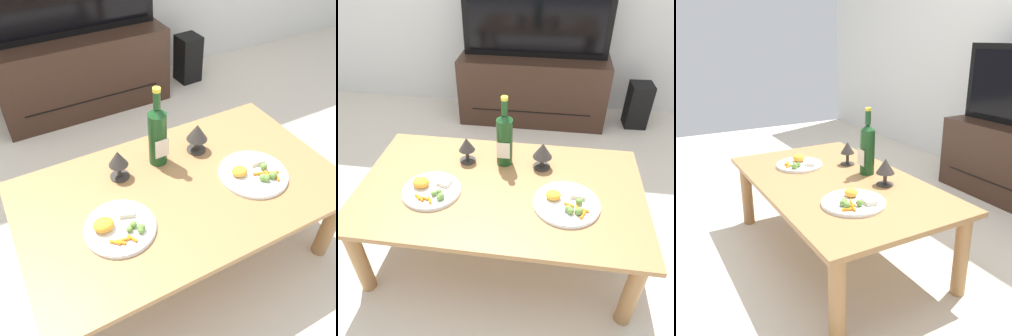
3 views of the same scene
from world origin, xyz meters
TOP-DOWN VIEW (x-y plane):
  - ground_plane at (0.00, 0.00)m, footprint 6.40×6.40m
  - dining_table at (0.00, 0.00)m, footprint 1.33×0.78m
  - tv_stand at (0.05, 1.49)m, footprint 1.20×0.44m
  - floor_speaker at (0.92, 1.48)m, footprint 0.18×0.18m
  - wine_bottle at (-0.01, 0.20)m, footprint 0.08×0.08m
  - goblet_left at (-0.20, 0.18)m, footprint 0.08×0.08m
  - goblet_right at (0.18, 0.18)m, footprint 0.10×0.10m
  - dinner_plate_left at (-0.31, -0.08)m, footprint 0.27×0.27m
  - dinner_plate_right at (0.31, -0.08)m, footprint 0.30×0.30m

SIDE VIEW (x-z plane):
  - ground_plane at x=0.00m, z-range 0.00..0.00m
  - floor_speaker at x=0.92m, z-range 0.00..0.37m
  - tv_stand at x=0.05m, z-range 0.00..0.55m
  - dining_table at x=0.00m, z-range 0.15..0.59m
  - dinner_plate_right at x=0.31m, z-range 0.42..0.47m
  - dinner_plate_left at x=-0.31m, z-range 0.42..0.48m
  - goblet_left at x=-0.20m, z-range 0.46..0.60m
  - goblet_right at x=0.18m, z-range 0.46..0.60m
  - wine_bottle at x=-0.01m, z-range 0.40..0.77m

